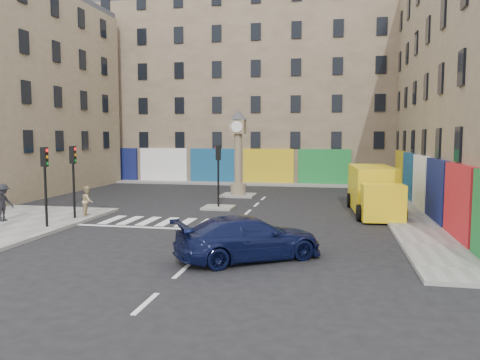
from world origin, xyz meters
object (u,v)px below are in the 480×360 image
(traffic_light_island, at_px, (218,166))
(clock_pillar, at_px, (238,147))
(traffic_light_left_far, at_px, (73,170))
(traffic_light_left_near, at_px, (45,174))
(pedestrian_tan, at_px, (88,201))
(pedestrian_dark, at_px, (3,203))
(yellow_van, at_px, (373,190))
(navy_sedan, at_px, (249,238))

(traffic_light_island, relative_size, clock_pillar, 0.61)
(traffic_light_left_far, bearing_deg, traffic_light_left_near, -90.00)
(clock_pillar, bearing_deg, traffic_light_island, -90.00)
(pedestrian_tan, xyz_separation_m, pedestrian_dark, (-3.26, -2.36, 0.15))
(traffic_light_island, height_order, pedestrian_tan, traffic_light_island)
(traffic_light_left_near, height_order, pedestrian_tan, traffic_light_left_near)
(traffic_light_island, height_order, yellow_van, traffic_light_island)
(traffic_light_left_far, distance_m, navy_sedan, 11.80)
(traffic_light_island, bearing_deg, traffic_light_left_near, -128.93)
(pedestrian_tan, height_order, pedestrian_dark, pedestrian_dark)
(traffic_light_left_near, xyz_separation_m, traffic_light_island, (6.30, 7.80, -0.03))
(traffic_light_left_near, distance_m, pedestrian_dark, 3.44)
(navy_sedan, relative_size, pedestrian_tan, 3.38)
(traffic_light_island, bearing_deg, navy_sedan, -70.87)
(traffic_light_island, bearing_deg, traffic_light_left_far, -139.40)
(pedestrian_tan, bearing_deg, pedestrian_dark, 109.89)
(traffic_light_left_near, bearing_deg, pedestrian_tan, 84.66)
(pedestrian_dark, bearing_deg, navy_sedan, -99.64)
(traffic_light_left_near, bearing_deg, traffic_light_island, 51.07)
(traffic_light_left_far, bearing_deg, pedestrian_tan, 69.72)
(yellow_van, bearing_deg, pedestrian_dark, -162.66)
(traffic_light_left_near, relative_size, traffic_light_left_far, 1.00)
(yellow_van, height_order, pedestrian_tan, yellow_van)
(clock_pillar, xyz_separation_m, yellow_van, (9.00, -5.88, -2.25))
(navy_sedan, height_order, yellow_van, yellow_van)
(traffic_light_left_near, height_order, yellow_van, traffic_light_left_near)
(traffic_light_island, distance_m, pedestrian_tan, 7.73)
(traffic_light_left_near, xyz_separation_m, pedestrian_dark, (-2.96, 0.85, -1.54))
(traffic_light_left_far, xyz_separation_m, traffic_light_island, (6.30, 5.40, -0.03))
(clock_pillar, bearing_deg, pedestrian_tan, -119.55)
(traffic_light_left_far, xyz_separation_m, pedestrian_dark, (-2.96, -1.55, -1.54))
(traffic_light_left_far, bearing_deg, yellow_van, 19.83)
(traffic_light_left_far, distance_m, pedestrian_dark, 3.68)
(traffic_light_left_near, height_order, clock_pillar, clock_pillar)
(navy_sedan, relative_size, yellow_van, 0.72)
(traffic_light_left_near, bearing_deg, clock_pillar, 65.45)
(traffic_light_left_near, height_order, navy_sedan, traffic_light_left_near)
(pedestrian_tan, bearing_deg, navy_sedan, -139.56)
(pedestrian_tan, distance_m, pedestrian_dark, 4.03)
(traffic_light_left_near, distance_m, navy_sedan, 10.84)
(yellow_van, bearing_deg, traffic_light_left_far, -163.99)
(yellow_van, bearing_deg, clock_pillar, 143.06)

